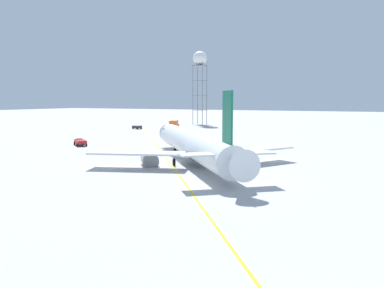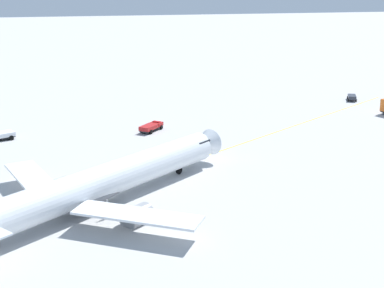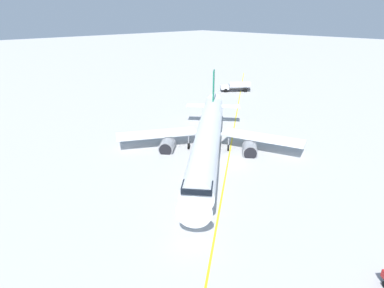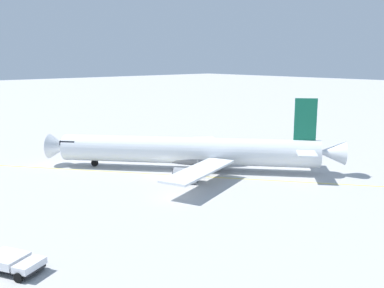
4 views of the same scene
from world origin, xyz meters
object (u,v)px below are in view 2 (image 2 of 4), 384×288
(ops_pickup_truck, at_px, (151,127))
(pushback_tug_truck, at_px, (1,135))
(baggage_truck_truck, at_px, (352,97))
(airliner_main, at_px, (96,185))

(ops_pickup_truck, height_order, pushback_tug_truck, ops_pickup_truck)
(pushback_tug_truck, distance_m, baggage_truck_truck, 74.72)
(pushback_tug_truck, relative_size, baggage_truck_truck, 1.24)
(baggage_truck_truck, bearing_deg, pushback_tug_truck, -54.17)
(pushback_tug_truck, bearing_deg, baggage_truck_truck, 167.77)
(airliner_main, distance_m, baggage_truck_truck, 76.54)
(airliner_main, bearing_deg, ops_pickup_truck, 32.03)
(airliner_main, height_order, pushback_tug_truck, airliner_main)
(ops_pickup_truck, relative_size, pushback_tug_truck, 1.03)
(pushback_tug_truck, bearing_deg, airliner_main, 88.74)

